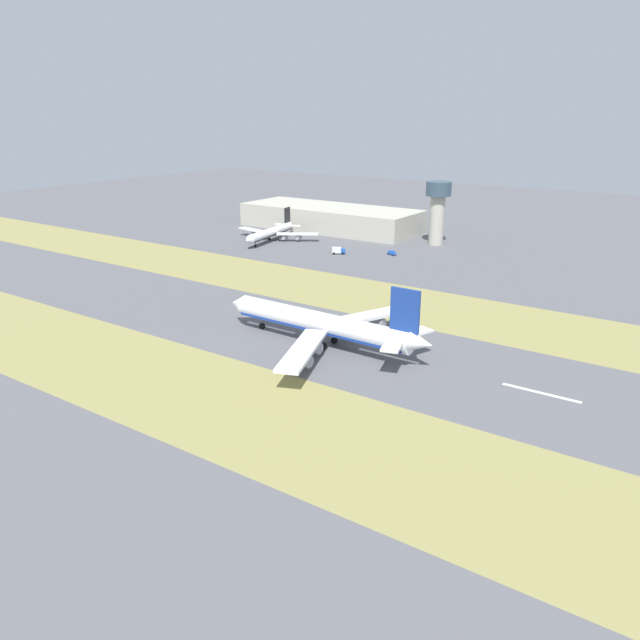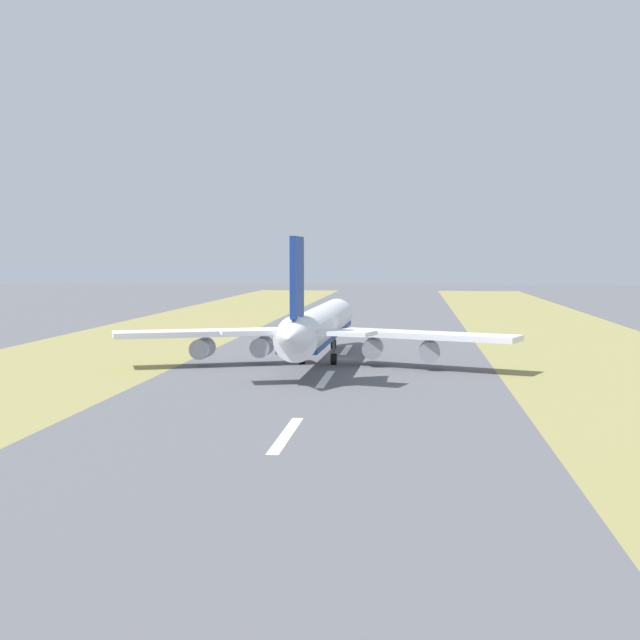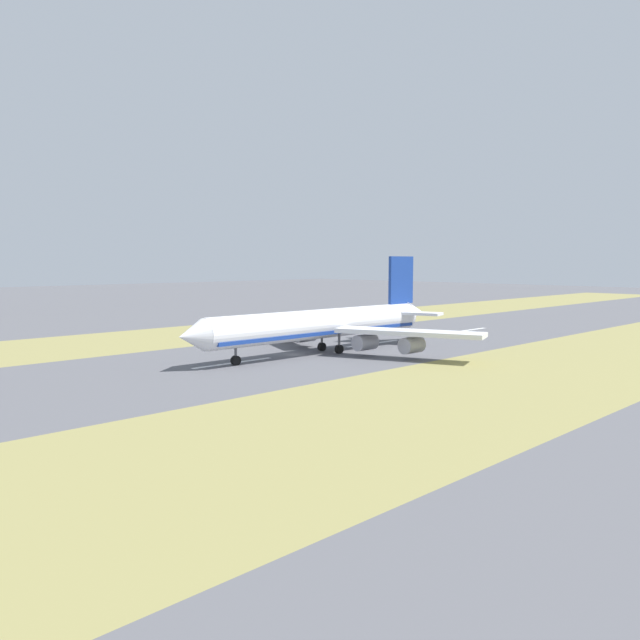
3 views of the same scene
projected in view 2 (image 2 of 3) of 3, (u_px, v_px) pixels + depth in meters
ground_plane at (340, 359)px, 152.21m from camera, size 800.00×800.00×0.00m
grass_median_west at (86, 356)px, 156.85m from camera, size 40.00×600.00×0.01m
grass_median_east at (610, 362)px, 147.56m from camera, size 40.00×600.00×0.01m
centreline_dash_near at (286, 435)px, 87.62m from camera, size 1.20×18.00×0.01m
centreline_dash_mid at (326, 379)px, 127.30m from camera, size 1.20×18.00×0.01m
centreline_dash_far at (346, 350)px, 166.98m from camera, size 1.20×18.00×0.01m
airplane_main_jet at (319, 327)px, 145.12m from camera, size 64.13×67.08×20.20m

